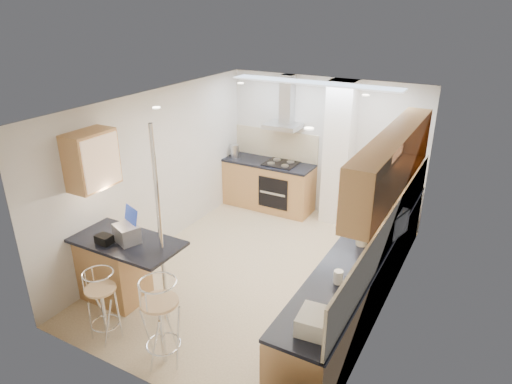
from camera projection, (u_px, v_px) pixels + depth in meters
The scene contains 16 objects.
ground at pixel (260, 272), 6.70m from camera, with size 4.80×4.80×0.00m, color tan.
room_shell at pixel (294, 170), 6.26m from camera, with size 3.64×4.84×2.51m.
right_counter at pixel (362, 273), 5.85m from camera, with size 0.63×4.40×0.92m.
back_counter at pixel (269, 185), 8.64m from camera, with size 1.70×0.63×0.92m.
peninsula at pixel (129, 272), 5.85m from camera, with size 1.47×0.72×0.94m.
microwave at pixel (385, 223), 5.79m from camera, with size 0.57×0.38×0.31m, color white.
laptop at pixel (127, 234), 5.60m from camera, with size 0.32×0.24×0.22m, color #A6A8AE.
bag at pixel (104, 239), 5.58m from camera, with size 0.20×0.14×0.11m, color black.
bar_stool_near at pixel (103, 306), 5.24m from camera, with size 0.37×0.37×0.91m, color tan, non-canonical shape.
bar_stool_end at pixel (161, 323), 4.86m from camera, with size 0.43×0.43×1.05m, color tan, non-canonical shape.
jar_a at pixel (399, 198), 6.71m from camera, with size 0.12×0.12×0.17m, color beige.
jar_b at pixel (396, 199), 6.71m from camera, with size 0.11×0.11×0.13m, color beige.
jar_c at pixel (362, 237), 5.56m from camera, with size 0.14×0.14×0.21m, color #BAB195.
jar_d at pixel (338, 277), 4.82m from camera, with size 0.10×0.10×0.15m, color white.
bread_bin at pixel (314, 322), 4.13m from camera, with size 0.27×0.34×0.18m, color beige.
kettle at pixel (235, 151), 8.67m from camera, with size 0.16×0.16×0.24m, color silver.
Camera 1 is at (2.72, -5.02, 3.70)m, focal length 32.00 mm.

